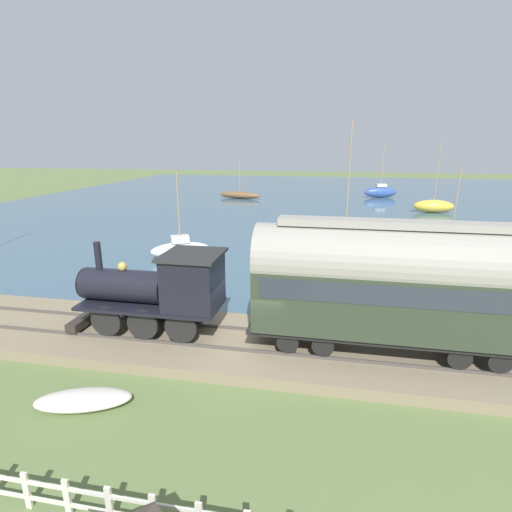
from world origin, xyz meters
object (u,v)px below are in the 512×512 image
object	(u,v)px
sailboat_white	(180,249)
sailboat_brown	(240,195)
steam_locomotive	(161,287)
sailboat_blue	(381,192)
beached_dinghy	(83,400)
sailboat_black	(345,238)
passenger_coach	(392,281)
sailboat_green	(452,230)
rowboat_near_shore	(384,273)
sailboat_yellow	(434,206)

from	to	relation	value
sailboat_white	sailboat_brown	distance (m)	30.44
sailboat_brown	sailboat_white	bearing A→B (deg)	-162.45
steam_locomotive	sailboat_white	size ratio (longest dim) A/B	1.04
sailboat_blue	beached_dinghy	world-z (taller)	sailboat_blue
sailboat_white	beached_dinghy	xyz separation A→B (m)	(-15.66, -3.01, -0.40)
steam_locomotive	sailboat_black	xyz separation A→B (m)	(16.08, -7.22, -1.55)
passenger_coach	sailboat_green	distance (m)	23.03
steam_locomotive	rowboat_near_shore	world-z (taller)	steam_locomotive
steam_locomotive	passenger_coach	size ratio (longest dim) A/B	0.62
sailboat_black	rowboat_near_shore	xyz separation A→B (m)	(-6.33, -2.11, -0.50)
steam_locomotive	sailboat_blue	world-z (taller)	sailboat_blue
sailboat_yellow	sailboat_brown	bearing A→B (deg)	70.42
steam_locomotive	sailboat_brown	world-z (taller)	sailboat_brown
sailboat_yellow	sailboat_brown	xyz separation A→B (m)	(7.43, 24.06, -0.23)
sailboat_brown	beached_dinghy	size ratio (longest dim) A/B	2.12
passenger_coach	rowboat_near_shore	world-z (taller)	passenger_coach
sailboat_blue	beached_dinghy	size ratio (longest dim) A/B	2.40
steam_locomotive	sailboat_yellow	distance (m)	38.53
steam_locomotive	sailboat_white	world-z (taller)	sailboat_white
steam_locomotive	sailboat_yellow	world-z (taller)	sailboat_yellow
sailboat_yellow	rowboat_near_shore	bearing A→B (deg)	159.48
sailboat_brown	sailboat_green	world-z (taller)	sailboat_green
sailboat_white	sailboat_brown	size ratio (longest dim) A/B	0.90
steam_locomotive	sailboat_white	distance (m)	12.20
sailboat_green	sailboat_black	bearing A→B (deg)	114.80
sailboat_blue	sailboat_black	size ratio (longest dim) A/B	0.79
sailboat_yellow	sailboat_white	xyz separation A→B (m)	(-22.88, 21.15, -0.12)
sailboat_yellow	sailboat_brown	size ratio (longest dim) A/B	1.26
sailboat_brown	rowboat_near_shore	xyz separation A→B (m)	(-32.03, -16.02, -0.24)
sailboat_white	passenger_coach	bearing A→B (deg)	-162.22
sailboat_brown	beached_dinghy	distance (m)	46.34
sailboat_blue	rowboat_near_shore	xyz separation A→B (m)	(-36.81, 3.57, -0.56)
sailboat_white	rowboat_near_shore	world-z (taller)	sailboat_white
sailboat_brown	sailboat_green	xyz separation A→B (m)	(-20.25, -22.71, 0.09)
passenger_coach	sailboat_blue	bearing A→B (deg)	-5.72
sailboat_white	steam_locomotive	bearing A→B (deg)	169.66
sailboat_yellow	sailboat_blue	xyz separation A→B (m)	(12.21, 4.46, 0.09)
steam_locomotive	sailboat_brown	bearing A→B (deg)	9.09
sailboat_white	sailboat_blue	distance (m)	38.85
rowboat_near_shore	beached_dinghy	world-z (taller)	rowboat_near_shore
sailboat_black	sailboat_green	bearing A→B (deg)	-87.17
sailboat_yellow	sailboat_blue	bearing A→B (deg)	17.66
rowboat_near_shore	sailboat_yellow	bearing A→B (deg)	-24.01
passenger_coach	sailboat_yellow	xyz separation A→B (m)	(34.36, -9.12, -2.33)
sailboat_blue	steam_locomotive	bearing A→B (deg)	148.74
sailboat_black	rowboat_near_shore	bearing A→B (deg)	169.52
sailboat_yellow	rowboat_near_shore	world-z (taller)	sailboat_yellow
sailboat_blue	sailboat_brown	xyz separation A→B (m)	(-4.78, 19.59, -0.32)
sailboat_yellow	sailboat_white	size ratio (longest dim) A/B	1.40
sailboat_black	beached_dinghy	world-z (taller)	sailboat_black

